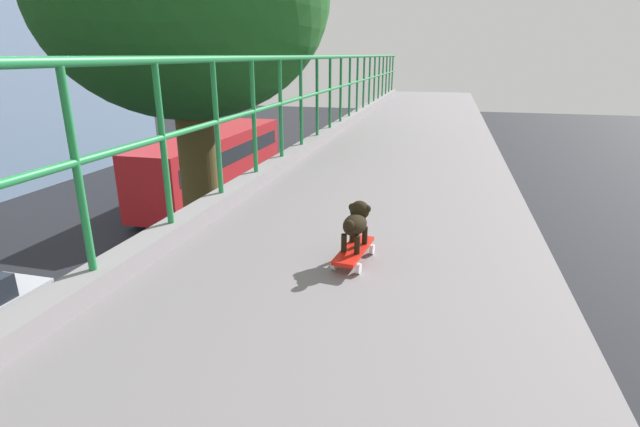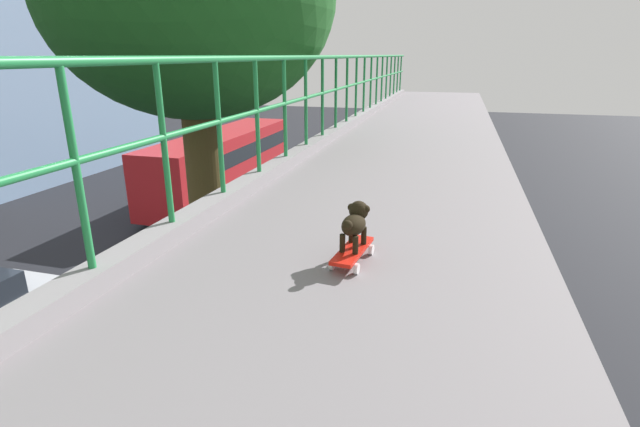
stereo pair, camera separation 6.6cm
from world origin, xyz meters
name	(u,v)px [view 2 (the right image)]	position (x,y,z in m)	size (l,w,h in m)	color
city_bus	(223,160)	(-8.94, 19.15, 1.71)	(2.57, 11.29, 2.99)	#B11B20
roadside_tree_mid	(191,4)	(-2.22, 5.60, 7.21)	(4.28, 4.28, 9.15)	#4F4121
toy_skateboard	(352,252)	(1.11, 1.57, 5.30)	(0.22, 0.51, 0.09)	red
small_dog	(355,221)	(1.11, 1.61, 5.50)	(0.17, 0.35, 0.29)	black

